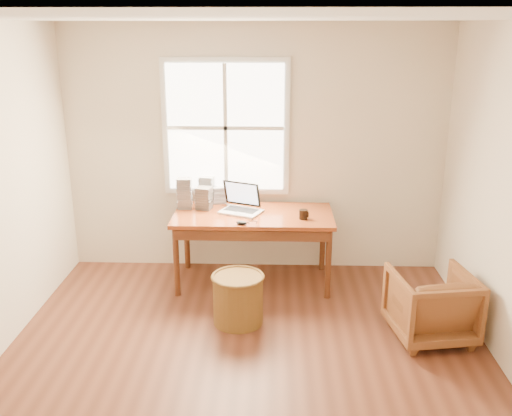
{
  "coord_description": "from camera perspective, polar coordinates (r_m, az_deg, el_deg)",
  "views": [
    {
      "loc": [
        0.21,
        -3.64,
        2.56
      ],
      "look_at": [
        0.03,
        1.65,
        0.86
      ],
      "focal_mm": 40.0,
      "sensor_mm": 36.0,
      "label": 1
    }
  ],
  "objects": [
    {
      "name": "room_shell",
      "position": [
        4.01,
        -1.49,
        -0.23
      ],
      "size": [
        4.04,
        4.54,
        2.64
      ],
      "color": "brown",
      "rests_on": "ground"
    },
    {
      "name": "cd_stack_b",
      "position": [
        5.88,
        -5.23,
        0.99
      ],
      "size": [
        0.17,
        0.16,
        0.23
      ],
      "primitive_type": "cube",
      "rotation": [
        0.0,
        0.0,
        -0.22
      ],
      "color": "#29292E",
      "rests_on": "desk"
    },
    {
      "name": "desk",
      "position": [
        5.75,
        -0.28,
        -0.75
      ],
      "size": [
        1.6,
        0.8,
        0.04
      ],
      "primitive_type": "cube",
      "color": "brown",
      "rests_on": "room_shell"
    },
    {
      "name": "armchair",
      "position": [
        5.12,
        17.11,
        -9.24
      ],
      "size": [
        0.74,
        0.76,
        0.6
      ],
      "primitive_type": "imported",
      "rotation": [
        0.0,
        0.0,
        3.3
      ],
      "color": "brown",
      "rests_on": "room_shell"
    },
    {
      "name": "coffee_mug",
      "position": [
        5.59,
        4.75,
        -0.64
      ],
      "size": [
        0.09,
        0.09,
        0.09
      ],
      "primitive_type": "cylinder",
      "rotation": [
        0.0,
        0.0,
        0.12
      ],
      "color": "black",
      "rests_on": "desk"
    },
    {
      "name": "mouse",
      "position": [
        5.43,
        -1.46,
        -1.48
      ],
      "size": [
        0.12,
        0.09,
        0.04
      ],
      "primitive_type": "ellipsoid",
      "rotation": [
        0.0,
        0.0,
        -0.23
      ],
      "color": "black",
      "rests_on": "desk"
    },
    {
      "name": "wicker_stool",
      "position": [
        5.16,
        -1.8,
        -9.13
      ],
      "size": [
        0.5,
        0.5,
        0.45
      ],
      "primitive_type": "cylinder",
      "rotation": [
        0.0,
        0.0,
        -0.12
      ],
      "color": "brown",
      "rests_on": "room_shell"
    },
    {
      "name": "laptop",
      "position": [
        5.72,
        -1.53,
        1.07
      ],
      "size": [
        0.58,
        0.59,
        0.33
      ],
      "primitive_type": null,
      "rotation": [
        0.0,
        0.0,
        -0.41
      ],
      "color": "silver",
      "rests_on": "desk"
    },
    {
      "name": "cd_stack_a",
      "position": [
        6.08,
        -4.92,
        1.85
      ],
      "size": [
        0.17,
        0.16,
        0.29
      ],
      "primitive_type": "cube",
      "rotation": [
        0.0,
        0.0,
        -0.25
      ],
      "color": "#B7BCC3",
      "rests_on": "desk"
    },
    {
      "name": "cd_stack_d",
      "position": [
        6.08,
        -3.73,
        1.33
      ],
      "size": [
        0.17,
        0.16,
        0.18
      ],
      "primitive_type": "cube",
      "rotation": [
        0.0,
        0.0,
        0.3
      ],
      "color": "silver",
      "rests_on": "desk"
    },
    {
      "name": "cd_stack_c",
      "position": [
        5.91,
        -7.18,
        1.49
      ],
      "size": [
        0.15,
        0.14,
        0.32
      ],
      "primitive_type": "cube",
      "rotation": [
        0.0,
        0.0,
        0.07
      ],
      "color": "#A3A0AE",
      "rests_on": "desk"
    }
  ]
}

